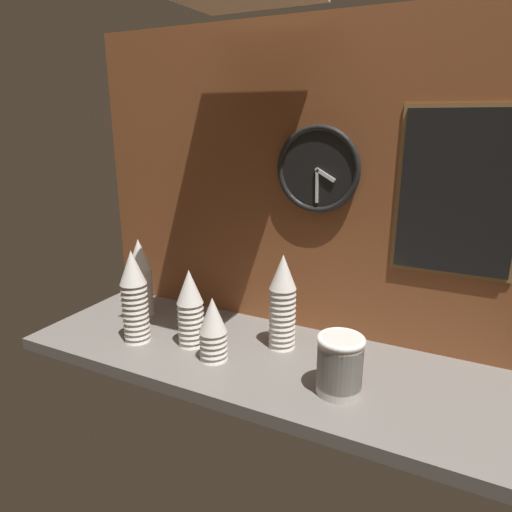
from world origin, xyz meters
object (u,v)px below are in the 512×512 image
at_px(cup_stack_center_right, 283,302).
at_px(menu_board, 458,194).
at_px(bowl_stack_right, 340,363).
at_px(cup_stack_center, 213,329).
at_px(cup_stack_center_left, 190,308).
at_px(cup_stack_left, 134,297).
at_px(wall_clock, 318,170).
at_px(cup_stack_far_left, 141,277).

xyz_separation_m(cup_stack_center_right, menu_board, (0.48, 0.17, 0.37)).
bearing_deg(bowl_stack_right, cup_stack_center, -179.92).
bearing_deg(cup_stack_center, cup_stack_center_left, 156.83).
distance_m(cup_stack_left, wall_clock, 0.74).
relative_size(cup_stack_center_left, menu_board, 0.53).
xyz_separation_m(cup_stack_center_left, menu_board, (0.76, 0.29, 0.39)).
height_order(cup_stack_far_left, bowl_stack_right, cup_stack_far_left).
bearing_deg(cup_stack_left, bowl_stack_right, 0.70).
bearing_deg(cup_stack_left, cup_stack_far_left, 125.06).
bearing_deg(wall_clock, cup_stack_left, -146.48).
bearing_deg(cup_stack_center_left, cup_stack_left, -162.22).
xyz_separation_m(cup_stack_far_left, cup_stack_center_left, (0.31, -0.12, -0.02)).
xyz_separation_m(cup_stack_center_left, bowl_stack_right, (0.53, -0.05, -0.04)).
relative_size(cup_stack_left, cup_stack_center_right, 1.00).
bearing_deg(menu_board, cup_stack_left, -159.63).
distance_m(cup_stack_center, menu_board, 0.84).
bearing_deg(wall_clock, bowl_stack_right, -59.08).
height_order(bowl_stack_right, wall_clock, wall_clock).
bearing_deg(cup_stack_center_right, cup_stack_left, -158.62).
height_order(cup_stack_left, cup_stack_far_left, cup_stack_left).
bearing_deg(cup_stack_far_left, wall_clock, 14.00).
distance_m(cup_stack_far_left, bowl_stack_right, 0.86).
bearing_deg(cup_stack_center_right, cup_stack_center, -132.82).
bearing_deg(bowl_stack_right, menu_board, 56.21).
relative_size(bowl_stack_right, wall_clock, 0.60).
height_order(cup_stack_center, bowl_stack_right, cup_stack_center).
xyz_separation_m(cup_stack_far_left, bowl_stack_right, (0.84, -0.17, -0.06)).
distance_m(cup_stack_far_left, cup_stack_center_left, 0.34).
bearing_deg(cup_stack_left, wall_clock, 33.52).
bearing_deg(cup_stack_far_left, cup_stack_center_left, -21.34).
height_order(cup_stack_far_left, cup_stack_center, cup_stack_far_left).
relative_size(cup_stack_center_left, cup_stack_center_right, 0.83).
height_order(cup_stack_far_left, menu_board, menu_board).
distance_m(cup_stack_center, wall_clock, 0.62).
height_order(cup_stack_center_left, menu_board, menu_board).
bearing_deg(cup_stack_far_left, cup_stack_center_right, 0.11).
bearing_deg(bowl_stack_right, cup_stack_left, -179.30).
bearing_deg(cup_stack_center_right, menu_board, 19.38).
bearing_deg(cup_stack_center_right, cup_stack_center_left, -156.34).
bearing_deg(bowl_stack_right, cup_stack_center_right, 145.11).
relative_size(bowl_stack_right, menu_board, 0.34).
bearing_deg(menu_board, cup_stack_center_right, -160.62).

